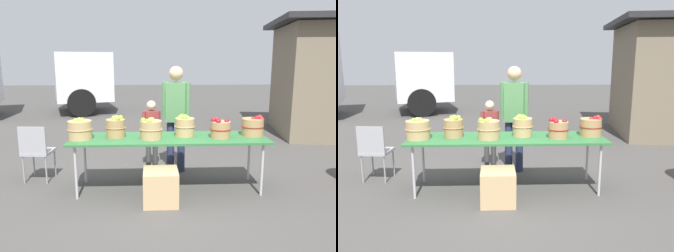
# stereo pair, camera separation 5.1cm
# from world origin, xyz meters

# --- Properties ---
(ground_plane) EXTENTS (40.00, 40.00, 0.00)m
(ground_plane) POSITION_xyz_m (0.00, 0.00, 0.00)
(ground_plane) COLOR #474442
(market_table) EXTENTS (2.70, 0.76, 0.75)m
(market_table) POSITION_xyz_m (0.00, 0.00, 0.71)
(market_table) COLOR #2D6B38
(market_table) RESTS_ON ground
(apple_basket_green_0) EXTENTS (0.34, 0.34, 0.30)m
(apple_basket_green_0) POSITION_xyz_m (-1.21, -0.03, 0.88)
(apple_basket_green_0) COLOR tan
(apple_basket_green_0) RESTS_ON market_table
(apple_basket_green_1) EXTENTS (0.28, 0.28, 0.31)m
(apple_basket_green_1) POSITION_xyz_m (-0.74, 0.06, 0.89)
(apple_basket_green_1) COLOR #A87F51
(apple_basket_green_1) RESTS_ON market_table
(apple_basket_green_2) EXTENTS (0.31, 0.31, 0.29)m
(apple_basket_green_2) POSITION_xyz_m (-0.25, -0.07, 0.89)
(apple_basket_green_2) COLOR tan
(apple_basket_green_2) RESTS_ON market_table
(apple_basket_green_3) EXTENTS (0.29, 0.29, 0.31)m
(apple_basket_green_3) POSITION_xyz_m (0.22, 0.08, 0.89)
(apple_basket_green_3) COLOR tan
(apple_basket_green_3) RESTS_ON market_table
(apple_basket_red_0) EXTENTS (0.29, 0.29, 0.29)m
(apple_basket_red_0) POSITION_xyz_m (0.70, -0.06, 0.88)
(apple_basket_red_0) COLOR #A87F51
(apple_basket_red_0) RESTS_ON market_table
(apple_basket_red_1) EXTENTS (0.32, 0.32, 0.29)m
(apple_basket_red_1) POSITION_xyz_m (1.19, 0.06, 0.88)
(apple_basket_red_1) COLOR #A87F51
(apple_basket_red_1) RESTS_ON market_table
(vendor_adult) EXTENTS (0.45, 0.28, 1.71)m
(vendor_adult) POSITION_xyz_m (0.15, 0.75, 1.01)
(vendor_adult) COLOR #262D4C
(vendor_adult) RESTS_ON ground
(child_customer) EXTENTS (0.30, 0.20, 1.16)m
(child_customer) POSITION_xyz_m (-0.24, 0.87, 0.68)
(child_customer) COLOR #3F3F3F
(child_customer) RESTS_ON ground
(folding_chair) EXTENTS (0.44, 0.44, 0.86)m
(folding_chair) POSITION_xyz_m (-1.96, 0.39, 0.51)
(folding_chair) COLOR #99999E
(folding_chair) RESTS_ON ground
(produce_crate) EXTENTS (0.44, 0.44, 0.44)m
(produce_crate) POSITION_xyz_m (-0.13, -0.48, 0.22)
(produce_crate) COLOR tan
(produce_crate) RESTS_ON ground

